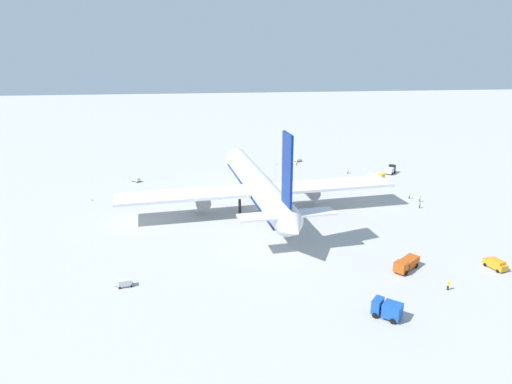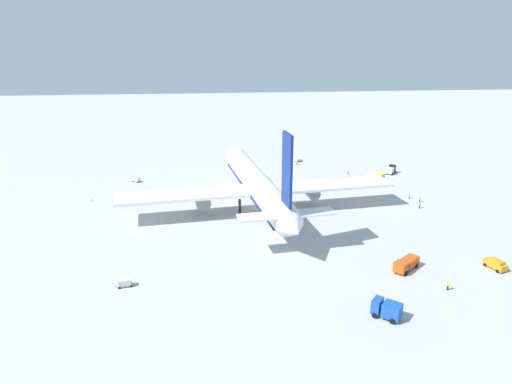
# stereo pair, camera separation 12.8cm
# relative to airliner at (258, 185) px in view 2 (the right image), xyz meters

# --- Properties ---
(ground_plane) EXTENTS (600.00, 600.00, 0.00)m
(ground_plane) POSITION_rel_airliner_xyz_m (1.32, 0.06, -6.85)
(ground_plane) COLOR #B2B2AD
(airliner) EXTENTS (69.35, 72.35, 25.18)m
(airliner) POSITION_rel_airliner_xyz_m (0.00, 0.00, 0.00)
(airliner) COLOR white
(airliner) RESTS_ON ground
(service_truck_0) EXTENTS (5.46, 5.02, 2.82)m
(service_truck_0) POSITION_rel_airliner_xyz_m (21.60, -40.75, -5.42)
(service_truck_0) COLOR yellow
(service_truck_0) RESTS_ON ground
(service_truck_1) EXTENTS (4.83, 5.03, 2.81)m
(service_truck_1) POSITION_rel_airliner_xyz_m (-52.35, -14.29, -5.29)
(service_truck_1) COLOR #194CA5
(service_truck_1) RESTS_ON ground
(service_truck_2) EXTENTS (5.93, 6.60, 2.36)m
(service_truck_2) POSITION_rel_airliner_xyz_m (-37.08, -24.43, -5.57)
(service_truck_2) COLOR #BF4C14
(service_truck_2) RESTS_ON ground
(service_truck_3) EXTENTS (4.79, 4.52, 2.74)m
(service_truck_3) POSITION_rel_airliner_xyz_m (29.81, -49.08, -5.48)
(service_truck_3) COLOR black
(service_truck_3) RESTS_ON ground
(service_van) EXTENTS (4.77, 2.97, 1.97)m
(service_van) POSITION_rel_airliner_xyz_m (-38.81, -41.88, -5.82)
(service_van) COLOR orange
(service_van) RESTS_ON ground
(baggage_cart_0) EXTENTS (2.39, 3.13, 1.15)m
(baggage_cart_0) POSITION_rel_airliner_xyz_m (49.70, -21.56, -6.20)
(baggage_cart_0) COLOR #595B60
(baggage_cart_0) RESTS_ON ground
(baggage_cart_1) EXTENTS (1.92, 3.35, 1.39)m
(baggage_cart_1) POSITION_rel_airliner_xyz_m (-37.06, 28.83, -6.09)
(baggage_cart_1) COLOR gray
(baggage_cart_1) RESTS_ON ground
(baggage_cart_2) EXTENTS (2.66, 2.87, 1.27)m
(baggage_cart_2) POSITION_rel_airliner_xyz_m (30.37, 34.96, -6.14)
(baggage_cart_2) COLOR gray
(baggage_cart_2) RESTS_ON ground
(ground_worker_0) EXTENTS (0.49, 0.49, 1.62)m
(ground_worker_0) POSITION_rel_airliner_xyz_m (-3.99, -43.14, -6.03)
(ground_worker_0) COLOR navy
(ground_worker_0) RESTS_ON ground
(ground_worker_1) EXTENTS (0.50, 0.50, 1.63)m
(ground_worker_1) POSITION_rel_airliner_xyz_m (31.34, -34.69, -6.02)
(ground_worker_1) COLOR navy
(ground_worker_1) RESTS_ON ground
(ground_worker_2) EXTENTS (0.56, 0.56, 1.78)m
(ground_worker_2) POSITION_rel_airliner_xyz_m (44.90, -19.98, -5.94)
(ground_worker_2) COLOR navy
(ground_worker_2) RESTS_ON ground
(ground_worker_3) EXTENTS (0.50, 0.50, 1.70)m
(ground_worker_3) POSITION_rel_airliner_xyz_m (3.88, -43.89, -5.99)
(ground_worker_3) COLOR #3F3F47
(ground_worker_3) RESTS_ON ground
(ground_worker_4) EXTENTS (0.55, 0.55, 1.78)m
(ground_worker_4) POSITION_rel_airliner_xyz_m (-45.38, -28.52, -5.94)
(ground_worker_4) COLOR black
(ground_worker_4) RESTS_ON ground
(ground_worker_5) EXTENTS (0.45, 0.45, 1.77)m
(ground_worker_5) POSITION_rel_airliner_xyz_m (0.83, -45.48, -5.95)
(ground_worker_5) COLOR #3F3F47
(ground_worker_5) RESTS_ON ground
(traffic_cone_0) EXTENTS (0.36, 0.36, 0.55)m
(traffic_cone_0) POSITION_rel_airliner_xyz_m (13.02, 45.05, -6.57)
(traffic_cone_0) COLOR orange
(traffic_cone_0) RESTS_ON ground
(traffic_cone_1) EXTENTS (0.36, 0.36, 0.55)m
(traffic_cone_1) POSITION_rel_airliner_xyz_m (46.31, -12.87, -6.57)
(traffic_cone_1) COLOR orange
(traffic_cone_1) RESTS_ON ground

